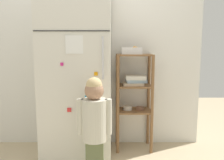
{
  "coord_description": "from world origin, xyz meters",
  "views": [
    {
      "loc": [
        0.27,
        -2.6,
        1.24
      ],
      "look_at": [
        0.26,
        0.02,
        0.85
      ],
      "focal_mm": 39.28,
      "sensor_mm": 36.0,
      "label": 1
    }
  ],
  "objects_px": {
    "child_standing": "(95,120)",
    "pantry_shelf_unit": "(135,90)",
    "fruit_bin": "(133,51)",
    "refrigerator": "(78,74)"
  },
  "relations": [
    {
      "from": "refrigerator",
      "to": "fruit_bin",
      "type": "height_order",
      "value": "refrigerator"
    },
    {
      "from": "refrigerator",
      "to": "child_standing",
      "type": "xyz_separation_m",
      "value": [
        0.22,
        -0.54,
        -0.34
      ]
    },
    {
      "from": "refrigerator",
      "to": "fruit_bin",
      "type": "bearing_deg",
      "value": 18.06
    },
    {
      "from": "fruit_bin",
      "to": "child_standing",
      "type": "bearing_deg",
      "value": -117.93
    },
    {
      "from": "child_standing",
      "to": "refrigerator",
      "type": "bearing_deg",
      "value": 112.08
    },
    {
      "from": "child_standing",
      "to": "pantry_shelf_unit",
      "type": "bearing_deg",
      "value": 59.96
    },
    {
      "from": "child_standing",
      "to": "pantry_shelf_unit",
      "type": "height_order",
      "value": "pantry_shelf_unit"
    },
    {
      "from": "refrigerator",
      "to": "pantry_shelf_unit",
      "type": "distance_m",
      "value": 0.69
    },
    {
      "from": "child_standing",
      "to": "fruit_bin",
      "type": "bearing_deg",
      "value": 62.07
    },
    {
      "from": "refrigerator",
      "to": "fruit_bin",
      "type": "xyz_separation_m",
      "value": [
        0.61,
        0.2,
        0.24
      ]
    }
  ]
}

